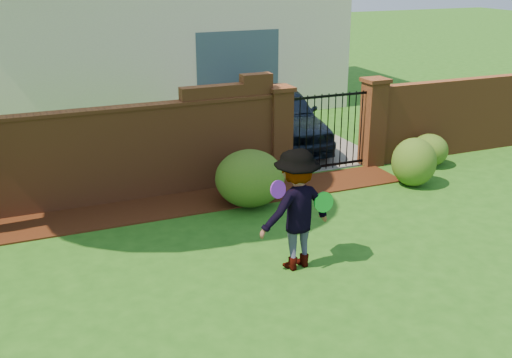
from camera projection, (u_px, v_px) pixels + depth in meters
name	position (u px, v px, depth m)	size (l,w,h in m)	color
ground	(243.00, 294.00, 8.19)	(80.00, 80.00, 0.01)	#215515
mulch_bed	(121.00, 214.00, 10.72)	(11.10, 1.08, 0.03)	black
brick_wall	(48.00, 160.00, 10.60)	(8.70, 0.31, 2.16)	brown
brick_wall_return	(448.00, 118.00, 13.80)	(4.00, 0.25, 1.70)	brown
pillar_left	(279.00, 132.00, 12.21)	(0.50, 0.50, 1.88)	brown
pillar_right	(373.00, 122.00, 13.02)	(0.50, 0.50, 1.88)	brown
iron_gate	(327.00, 132.00, 12.65)	(1.78, 0.03, 1.60)	black
driveway	(253.00, 126.00, 16.40)	(3.20, 8.00, 0.01)	slate
car	(281.00, 117.00, 14.42)	(1.67, 4.15, 1.41)	black
shrub_left	(250.00, 178.00, 10.98)	(1.25, 1.25, 1.02)	#264F17
shrub_middle	(414.00, 162.00, 11.96)	(0.87, 0.87, 0.96)	#264F17
shrub_right	(430.00, 150.00, 13.15)	(0.78, 0.78, 0.70)	#264F17
man	(297.00, 210.00, 8.60)	(1.14, 0.66, 1.77)	gray
frisbee_purple	(278.00, 189.00, 8.15)	(0.25, 0.25, 0.02)	#681AA8
frisbee_green	(324.00, 202.00, 8.63)	(0.30, 0.30, 0.03)	green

